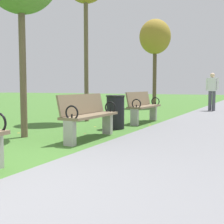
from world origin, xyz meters
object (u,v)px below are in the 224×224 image
tree_4 (155,38)px  trash_bin (115,112)px  park_bench_3 (143,106)px  park_bench_2 (88,115)px  pedestrian_walking (212,90)px

tree_4 → trash_bin: (1.55, -7.74, -3.04)m
park_bench_3 → tree_4: 7.07m
park_bench_3 → trash_bin: bearing=-95.4°
park_bench_2 → trash_bin: size_ratio=1.91×
tree_4 → trash_bin: size_ratio=5.20×
park_bench_3 → tree_4: tree_4 is taller
tree_4 → pedestrian_walking: (2.90, -0.97, -2.54)m
pedestrian_walking → tree_4: bearing=161.6°
park_bench_2 → park_bench_3: (0.00, 3.11, 0.00)m
park_bench_2 → trash_bin: 1.56m
tree_4 → trash_bin: bearing=-78.7°
park_bench_2 → tree_4: size_ratio=0.37×
park_bench_3 → pedestrian_walking: bearing=77.0°
park_bench_3 → trash_bin: (-0.15, -1.55, -0.06)m
park_bench_3 → tree_4: size_ratio=0.37×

